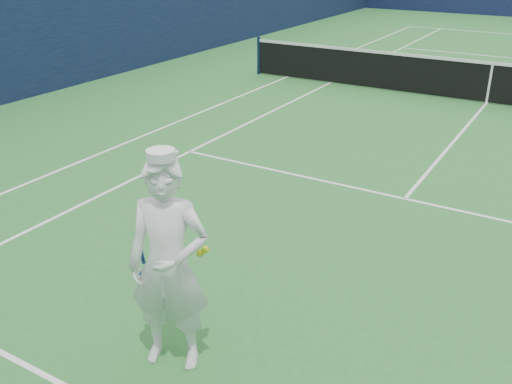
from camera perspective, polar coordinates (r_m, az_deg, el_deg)
ground at (r=15.00m, az=22.03°, el=8.19°), size 80.00×80.00×0.00m
court_markings at (r=15.00m, az=22.03°, el=8.20°), size 11.03×23.83×0.01m
windscreen_fence at (r=14.64m, az=23.27°, el=15.70°), size 20.12×36.12×4.00m
tennis_net at (r=14.88m, az=22.36°, el=10.23°), size 12.88×0.09×1.07m
tennis_player at (r=5.12m, az=-8.72°, el=-7.27°), size 0.92×0.72×2.11m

